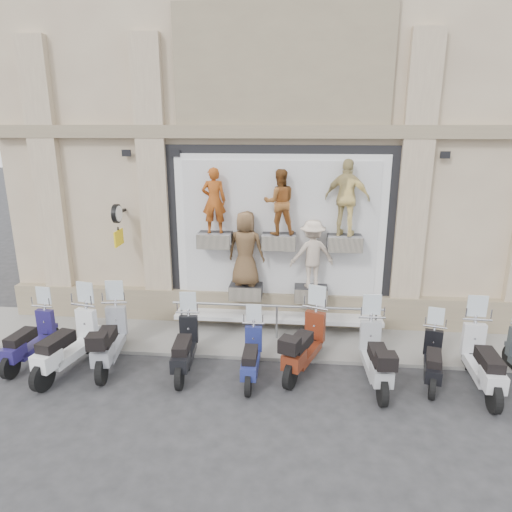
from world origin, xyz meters
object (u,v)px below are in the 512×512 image
object	(u,v)px
scooter_a	(29,330)
scooter_e	(251,347)
clock_sign_bracket	(117,220)
scooter_b	(66,333)
scooter_d	(184,337)
scooter_h	(434,350)
scooter_f	(305,334)
scooter_i	(484,350)
guard_rail	(277,323)
scooter_c	(109,329)
scooter_g	(376,346)

from	to	relation	value
scooter_a	scooter_e	bearing A→B (deg)	3.09
scooter_a	clock_sign_bracket	bearing A→B (deg)	60.94
scooter_a	scooter_b	distance (m)	1.05
scooter_d	scooter_h	bearing A→B (deg)	-3.88
scooter_b	clock_sign_bracket	bearing A→B (deg)	92.80
scooter_a	scooter_f	size ratio (longest dim) A/B	0.90
scooter_b	scooter_i	xyz separation A→B (m)	(8.34, 0.11, -0.02)
clock_sign_bracket	scooter_a	distance (m)	3.15
guard_rail	scooter_b	world-z (taller)	scooter_b
scooter_f	guard_rail	bearing A→B (deg)	137.64
scooter_b	scooter_d	size ratio (longest dim) A/B	1.14
scooter_a	scooter_f	distance (m)	5.92
scooter_c	scooter_g	distance (m)	5.54
scooter_b	scooter_h	xyz separation A→B (m)	(7.46, 0.29, -0.18)
scooter_f	scooter_h	distance (m)	2.56
scooter_f	scooter_h	xyz separation A→B (m)	(2.55, -0.20, -0.15)
clock_sign_bracket	scooter_g	distance (m)	6.62
scooter_f	scooter_a	bearing A→B (deg)	-156.95
scooter_a	scooter_h	distance (m)	8.47
scooter_c	scooter_f	size ratio (longest dim) A/B	1.00
scooter_d	scooter_c	bearing A→B (deg)	172.45
guard_rail	clock_sign_bracket	size ratio (longest dim) A/B	4.96
clock_sign_bracket	scooter_d	size ratio (longest dim) A/B	0.54
clock_sign_bracket	scooter_h	distance (m)	7.67
scooter_d	scooter_g	bearing A→B (deg)	-6.20
guard_rail	scooter_f	distance (m)	1.51
scooter_e	scooter_h	distance (m)	3.63
scooter_g	scooter_a	bearing A→B (deg)	176.00
scooter_d	scooter_h	size ratio (longest dim) A/B	1.11
scooter_i	clock_sign_bracket	bearing A→B (deg)	167.62
scooter_c	scooter_e	xyz separation A→B (m)	(3.06, -0.25, -0.15)
scooter_e	clock_sign_bracket	bearing A→B (deg)	147.24
scooter_c	scooter_d	size ratio (longest dim) A/B	1.10
scooter_h	scooter_f	bearing A→B (deg)	-170.56
scooter_c	scooter_f	bearing A→B (deg)	-6.14
scooter_h	scooter_g	bearing A→B (deg)	-157.90
guard_rail	scooter_i	world-z (taller)	scooter_i
scooter_a	scooter_d	world-z (taller)	scooter_d
scooter_a	scooter_c	size ratio (longest dim) A/B	0.90
scooter_a	scooter_g	size ratio (longest dim) A/B	0.92
scooter_g	clock_sign_bracket	bearing A→B (deg)	157.52
scooter_c	scooter_h	world-z (taller)	scooter_c
guard_rail	scooter_c	bearing A→B (deg)	-157.26
scooter_a	scooter_d	size ratio (longest dim) A/B	0.99
scooter_f	scooter_i	bearing A→B (deg)	15.03
scooter_b	scooter_h	bearing A→B (deg)	14.03
scooter_e	scooter_f	world-z (taller)	scooter_f
scooter_b	scooter_f	world-z (taller)	scooter_b
clock_sign_bracket	scooter_c	world-z (taller)	clock_sign_bracket
guard_rail	scooter_e	world-z (taller)	scooter_e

